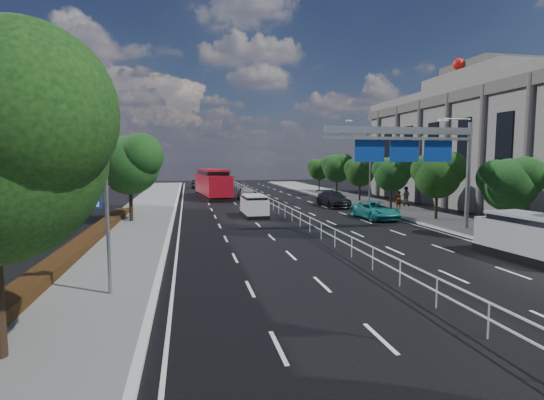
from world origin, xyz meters
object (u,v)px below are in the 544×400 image
object	(u,v)px
near_car_dark	(197,184)
parked_car_teal	(376,210)
white_minivan	(254,206)
pedestrian_a	(398,200)
pedestrian_b	(405,196)
parked_car_dark	(333,199)
near_car_silver	(246,193)
overhead_gantry	(416,146)
red_bus	(213,183)
silver_minivan	(531,237)
toilet_sign	(93,214)

from	to	relation	value
near_car_dark	parked_car_teal	distance (m)	41.43
white_minivan	pedestrian_a	distance (m)	13.68
near_car_dark	pedestrian_b	xyz separation A→B (m)	(19.68, -32.24, 0.41)
pedestrian_b	parked_car_dark	bearing A→B (deg)	18.33
pedestrian_a	pedestrian_b	bearing A→B (deg)	-133.97
near_car_silver	parked_car_dark	bearing A→B (deg)	129.81
near_car_silver	pedestrian_b	size ratio (longest dim) A/B	2.33
pedestrian_a	pedestrian_b	world-z (taller)	pedestrian_b
white_minivan	parked_car_dark	distance (m)	10.45
pedestrian_b	overhead_gantry	bearing A→B (deg)	96.31
parked_car_teal	pedestrian_a	size ratio (longest dim) A/B	2.96
red_bus	near_car_silver	world-z (taller)	red_bus
near_car_dark	parked_car_teal	world-z (taller)	parked_car_teal
red_bus	silver_minivan	world-z (taller)	red_bus
red_bus	pedestrian_a	distance (m)	23.13
toilet_sign	parked_car_teal	bearing A→B (deg)	42.14
white_minivan	red_bus	xyz separation A→B (m)	(-2.39, 17.82, 0.95)
parked_car_dark	pedestrian_a	distance (m)	6.44
silver_minivan	parked_car_dark	bearing A→B (deg)	90.13
toilet_sign	silver_minivan	size ratio (longest dim) A/B	0.81
white_minivan	near_car_dark	distance (m)	36.16
white_minivan	pedestrian_b	distance (m)	16.17
red_bus	near_car_dark	world-z (taller)	red_bus
silver_minivan	near_car_dark	bearing A→B (deg)	100.96
silver_minivan	pedestrian_a	size ratio (longest dim) A/B	3.14
overhead_gantry	pedestrian_b	bearing A→B (deg)	63.29
overhead_gantry	pedestrian_b	xyz separation A→B (m)	(6.61, 13.14, -4.51)
toilet_sign	near_car_silver	xyz separation A→B (m)	(9.95, 34.97, -2.18)
overhead_gantry	near_car_silver	xyz separation A→B (m)	(-7.74, 24.92, -4.84)
white_minivan	parked_car_teal	xyz separation A→B (m)	(9.31, -3.31, -0.19)
near_car_dark	pedestrian_b	distance (m)	37.77
pedestrian_a	pedestrian_b	xyz separation A→B (m)	(2.10, 2.55, 0.11)
red_bus	pedestrian_b	size ratio (longest dim) A/B	6.28
parked_car_teal	near_car_silver	bearing A→B (deg)	109.69
parked_car_dark	pedestrian_a	xyz separation A→B (m)	(4.75, -4.34, 0.21)
silver_minivan	overhead_gantry	bearing A→B (deg)	96.62
pedestrian_b	toilet_sign	bearing A→B (deg)	76.68
parked_car_dark	silver_minivan	bearing A→B (deg)	-86.73
white_minivan	pedestrian_a	world-z (taller)	pedestrian_a
near_car_dark	parked_car_dark	bearing A→B (deg)	116.76
toilet_sign	silver_minivan	world-z (taller)	toilet_sign
near_car_silver	pedestrian_b	xyz separation A→B (m)	(14.35, -11.78, 0.34)
silver_minivan	parked_car_teal	size ratio (longest dim) A/B	1.06
white_minivan	parked_car_dark	world-z (taller)	white_minivan
white_minivan	pedestrian_b	bearing A→B (deg)	12.07
toilet_sign	pedestrian_b	xyz separation A→B (m)	(24.31, 23.19, -1.85)
overhead_gantry	silver_minivan	xyz separation A→B (m)	(1.56, -8.05, -4.54)
overhead_gantry	near_car_dark	xyz separation A→B (m)	(-13.06, 45.38, -4.92)
red_bus	pedestrian_b	bearing A→B (deg)	-44.22
toilet_sign	parked_car_dark	distance (m)	30.56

